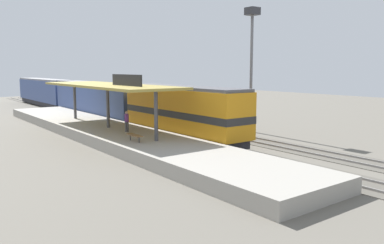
{
  "coord_description": "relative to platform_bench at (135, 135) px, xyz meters",
  "views": [
    {
      "loc": [
        -19.2,
        -31.72,
        6.06
      ],
      "look_at": [
        -1.38,
        -8.0,
        2.0
      ],
      "focal_mm": 36.61,
      "sensor_mm": 36.0,
      "label": 1
    }
  ],
  "objects": [
    {
      "name": "ground_plane",
      "position": [
        8.0,
        7.34,
        -1.34
      ],
      "size": [
        120.0,
        120.0,
        0.0
      ],
      "primitive_type": "plane",
      "color": "#666056"
    },
    {
      "name": "track_near",
      "position": [
        6.0,
        7.34,
        -1.31
      ],
      "size": [
        3.2,
        110.0,
        0.16
      ],
      "color": "#565249",
      "rests_on": "ground"
    },
    {
      "name": "track_far",
      "position": [
        10.6,
        7.34,
        -1.31
      ],
      "size": [
        3.2,
        110.0,
        0.16
      ],
      "color": "#565249",
      "rests_on": "ground"
    },
    {
      "name": "platform",
      "position": [
        1.4,
        7.34,
        -0.89
      ],
      "size": [
        6.0,
        44.0,
        0.9
      ],
      "primitive_type": "cube",
      "color": "#9E998E",
      "rests_on": "ground"
    },
    {
      "name": "station_canopy",
      "position": [
        1.4,
        7.25,
        3.19
      ],
      "size": [
        5.2,
        18.0,
        4.7
      ],
      "color": "#47474C",
      "rests_on": "platform"
    },
    {
      "name": "platform_bench",
      "position": [
        0.0,
        0.0,
        0.0
      ],
      "size": [
        0.44,
        1.7,
        0.5
      ],
      "color": "#333338",
      "rests_on": "platform"
    },
    {
      "name": "locomotive",
      "position": [
        6.0,
        2.54,
        1.07
      ],
      "size": [
        2.93,
        14.43,
        4.44
      ],
      "color": "#28282D",
      "rests_on": "track_near"
    },
    {
      "name": "passenger_carriage_front",
      "position": [
        6.0,
        20.54,
        0.97
      ],
      "size": [
        2.9,
        20.0,
        4.24
      ],
      "color": "#28282D",
      "rests_on": "track_near"
    },
    {
      "name": "passenger_carriage_rear",
      "position": [
        6.0,
        41.34,
        0.97
      ],
      "size": [
        2.9,
        20.0,
        4.24
      ],
      "color": "#28282D",
      "rests_on": "track_near"
    },
    {
      "name": "freight_car",
      "position": [
        10.6,
        14.16,
        0.63
      ],
      "size": [
        2.8,
        12.0,
        3.54
      ],
      "color": "#28282D",
      "rests_on": "track_far"
    },
    {
      "name": "light_mast",
      "position": [
        13.8,
        2.19,
        7.05
      ],
      "size": [
        1.1,
        1.1,
        11.7
      ],
      "color": "slate",
      "rests_on": "ground"
    },
    {
      "name": "person_waiting",
      "position": [
        1.57,
        4.19,
        0.51
      ],
      "size": [
        0.34,
        0.34,
        1.71
      ],
      "color": "#4C4C51",
      "rests_on": "platform"
    }
  ]
}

